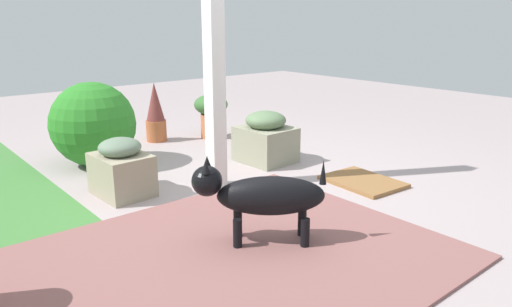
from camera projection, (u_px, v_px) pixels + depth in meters
ground_plane at (245, 193)px, 3.49m from camera, size 12.00×12.00×0.00m
brick_path at (218, 265)px, 2.46m from camera, size 1.80×2.40×0.02m
porch_pillar at (213, 30)px, 3.34m from camera, size 0.11×0.11×2.29m
stone_planter_nearest at (266, 138)px, 4.21m from camera, size 0.48×0.42×0.45m
stone_planter_mid at (121, 169)px, 3.41m from camera, size 0.44×0.35×0.42m
round_shrub at (93, 124)px, 4.08m from camera, size 0.72×0.72×0.72m
terracotta_pot_spiky at (155, 114)px, 4.91m from camera, size 0.21×0.21×0.60m
terracotta_pot_broad at (211, 112)px, 5.05m from camera, size 0.35×0.35×0.46m
dog at (261, 195)px, 2.63m from camera, size 0.56×0.65×0.50m
doormat at (363, 181)px, 3.69m from camera, size 0.60×0.46×0.03m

